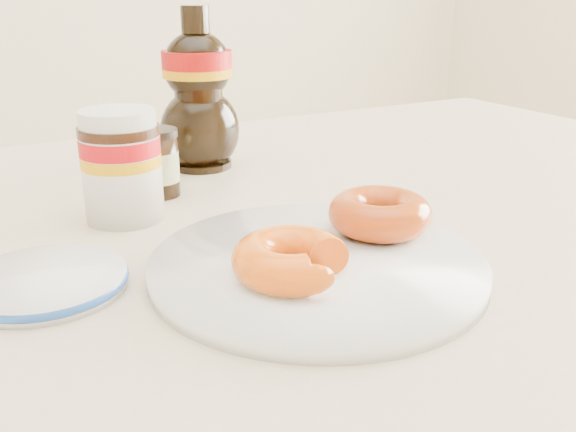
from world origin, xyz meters
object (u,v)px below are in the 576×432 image
dining_table (277,283)px  blue_rim_saucer (45,281)px  plate (317,265)px  donut_bitten (291,259)px  donut_whole (380,213)px  nutella_jar (121,161)px  dark_jar (158,163)px  syrup_bottle (198,90)px

dining_table → blue_rim_saucer: (-0.25, -0.07, 0.09)m
plate → donut_bitten: bearing=-147.8°
blue_rim_saucer → donut_whole: bearing=-10.1°
donut_whole → nutella_jar: 0.26m
dining_table → donut_whole: bearing=-71.8°
dining_table → blue_rim_saucer: bearing=-163.5°
donut_whole → dark_jar: (-0.13, 0.24, 0.01)m
dining_table → blue_rim_saucer: blue_rim_saucer is taller
donut_bitten → dark_jar: (-0.01, 0.29, 0.01)m
nutella_jar → syrup_bottle: syrup_bottle is taller
nutella_jar → plate: bearing=-63.7°
plate → donut_bitten: size_ratio=3.05×
dining_table → syrup_bottle: bearing=90.8°
plate → donut_whole: 0.09m
nutella_jar → blue_rim_saucer: bearing=-127.6°
donut_bitten → nutella_jar: bearing=122.5°
plate → donut_whole: bearing=17.7°
plate → syrup_bottle: 0.37m
syrup_bottle → blue_rim_saucer: bearing=-131.1°
syrup_bottle → blue_rim_saucer: 0.38m
nutella_jar → syrup_bottle: 0.21m
dining_table → plate: 0.18m
donut_bitten → donut_whole: bearing=39.6°
donut_whole → syrup_bottle: bearing=97.6°
plate → nutella_jar: (-0.10, 0.21, 0.05)m
donut_whole → dark_jar: dark_jar is taller
dining_table → syrup_bottle: 0.28m
syrup_bottle → nutella_jar: bearing=-133.9°
donut_bitten → dark_jar: dark_jar is taller
donut_bitten → donut_whole: size_ratio=0.97×
plate → nutella_jar: size_ratio=2.48×
dark_jar → blue_rim_saucer: (-0.16, -0.19, -0.03)m
nutella_jar → blue_rim_saucer: 0.17m
donut_whole → dark_jar: 0.27m
nutella_jar → blue_rim_saucer: nutella_jar is taller
plate → syrup_bottle: (0.04, 0.36, 0.09)m
dining_table → plate: size_ratio=5.00×
dining_table → donut_bitten: size_ratio=15.26×
plate → dark_jar: size_ratio=3.64×
syrup_bottle → blue_rim_saucer: (-0.24, -0.28, -0.09)m
donut_whole → blue_rim_saucer: bearing=169.9°
donut_whole → nutella_jar: bearing=135.5°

